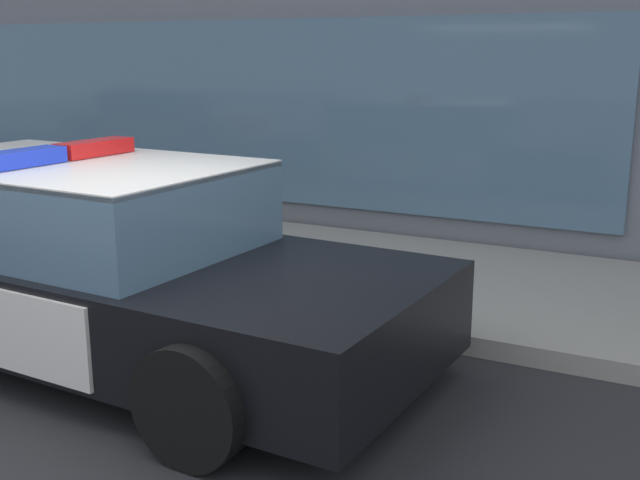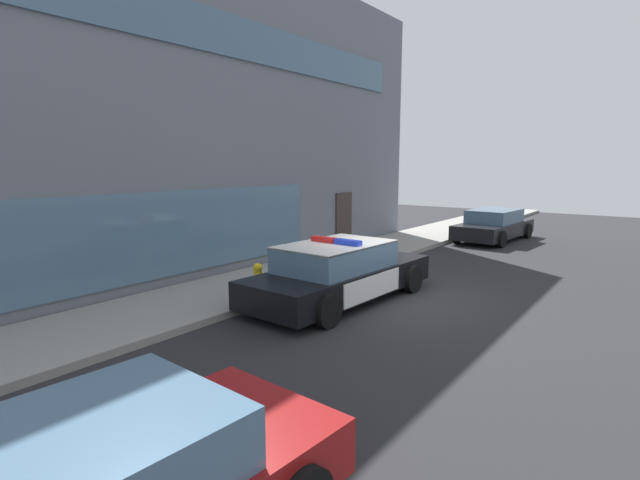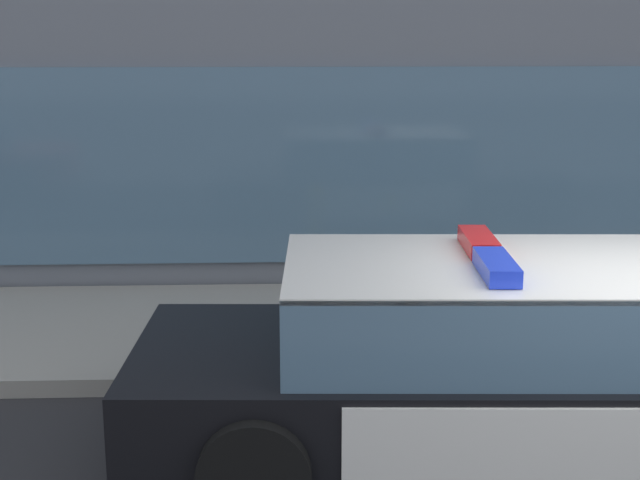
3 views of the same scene
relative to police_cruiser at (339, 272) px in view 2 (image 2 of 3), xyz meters
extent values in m
plane|color=#262628|center=(0.94, -0.69, -0.68)|extent=(48.00, 48.00, 0.00)
cube|color=gray|center=(0.94, 2.48, -0.61)|extent=(48.00, 2.73, 0.15)
cube|color=slate|center=(-0.68, 9.27, 3.86)|extent=(22.08, 10.75, 9.07)
cube|color=slate|center=(-3.33, 3.87, 0.77)|extent=(13.25, 0.08, 2.10)
cube|color=#382D28|center=(5.94, 3.87, 0.37)|extent=(1.00, 0.08, 2.10)
cube|color=slate|center=(-0.68, 3.87, 5.85)|extent=(18.55, 0.08, 1.10)
cube|color=black|center=(0.06, 0.00, -0.18)|extent=(5.22, 2.09, 0.60)
cube|color=silver|center=(1.71, -0.08, -0.02)|extent=(1.83, 1.91, 0.05)
cube|color=silver|center=(-1.74, 0.08, -0.02)|extent=(1.52, 1.89, 0.05)
cube|color=silver|center=(0.00, 0.95, -0.18)|extent=(2.16, 0.13, 0.51)
cube|color=silver|center=(-0.08, -0.94, -0.18)|extent=(2.16, 0.13, 0.51)
cube|color=yellow|center=(0.00, 0.96, -0.18)|extent=(0.22, 0.02, 0.26)
cube|color=slate|center=(-0.14, 0.01, 0.39)|extent=(2.75, 1.80, 0.60)
cube|color=silver|center=(-0.14, 0.01, 0.68)|extent=(2.75, 1.80, 0.04)
cube|color=red|center=(-0.13, 0.34, 0.76)|extent=(0.23, 0.64, 0.11)
cube|color=blue|center=(-0.16, -0.33, 0.76)|extent=(0.23, 0.64, 0.11)
cylinder|color=black|center=(1.80, 0.86, -0.34)|extent=(0.69, 0.25, 0.68)
cylinder|color=black|center=(1.72, -1.01, -0.34)|extent=(0.69, 0.25, 0.68)
cylinder|color=black|center=(-1.59, 1.01, -0.34)|extent=(0.69, 0.25, 0.68)
cylinder|color=black|center=(-1.68, -0.86, -0.34)|extent=(0.69, 0.25, 0.68)
cylinder|color=gold|center=(-1.05, 1.59, -0.48)|extent=(0.28, 0.28, 0.10)
cylinder|color=gold|center=(-1.05, 1.59, -0.21)|extent=(0.19, 0.19, 0.45)
sphere|color=gold|center=(-1.05, 1.59, 0.09)|extent=(0.22, 0.22, 0.22)
cylinder|color=gray|center=(-1.05, 1.59, 0.16)|extent=(0.06, 0.06, 0.05)
cylinder|color=gray|center=(-1.05, 1.44, -0.18)|extent=(0.09, 0.10, 0.09)
cylinder|color=gray|center=(-1.05, 1.73, -0.18)|extent=(0.09, 0.10, 0.09)
cylinder|color=gray|center=(-0.90, 1.59, -0.22)|extent=(0.10, 0.12, 0.12)
cube|color=black|center=(11.23, -0.09, -0.20)|extent=(4.77, 2.09, 0.56)
cube|color=slate|center=(11.23, -0.09, 0.33)|extent=(2.53, 1.76, 0.56)
cylinder|color=black|center=(12.82, 0.69, -0.36)|extent=(0.65, 0.24, 0.64)
cylinder|color=black|center=(12.70, -1.09, -0.36)|extent=(0.65, 0.24, 0.64)
cylinder|color=black|center=(9.75, 0.90, -0.36)|extent=(0.65, 0.24, 0.64)
cylinder|color=black|center=(9.63, -0.88, -0.36)|extent=(0.65, 0.24, 0.64)
cube|color=slate|center=(-7.54, -2.76, 0.33)|extent=(2.45, 1.81, 0.56)
cylinder|color=black|center=(-5.99, -1.94, -0.36)|extent=(0.65, 0.24, 0.64)
camera|label=1|loc=(4.01, -4.00, 1.46)|focal=43.30mm
camera|label=2|loc=(-8.99, -6.11, 2.48)|focal=27.08mm
camera|label=3|loc=(-1.49, -5.76, 2.22)|focal=50.92mm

